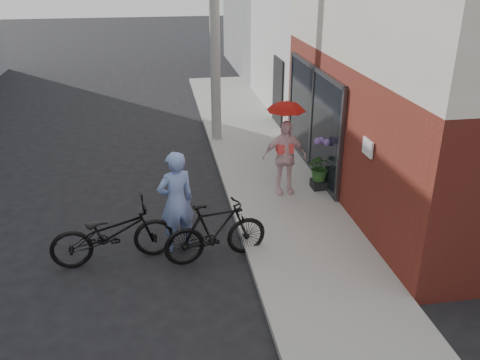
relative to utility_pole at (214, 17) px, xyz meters
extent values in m
plane|color=black|center=(-1.10, -6.00, -3.50)|extent=(80.00, 80.00, 0.00)
cube|color=#999893|center=(1.00, -4.00, -3.44)|extent=(2.20, 24.00, 0.12)
cube|color=#9E9E99|center=(-0.16, -4.00, -3.44)|extent=(0.12, 24.00, 0.12)
cube|color=black|center=(2.06, -2.50, -2.14)|extent=(0.06, 3.80, 2.40)
cube|color=white|center=(2.06, -5.80, -1.68)|extent=(0.04, 0.40, 0.30)
cube|color=silver|center=(6.10, 3.00, 0.00)|extent=(8.00, 6.00, 7.00)
cylinder|color=#9E9E99|center=(0.00, 0.00, 0.00)|extent=(0.28, 0.28, 7.00)
imported|color=#7792D4|center=(-1.41, -5.68, -2.55)|extent=(0.81, 0.67, 1.90)
imported|color=black|center=(-2.54, -5.93, -2.94)|extent=(2.22, 1.04, 1.12)
imported|color=black|center=(-0.76, -6.16, -2.94)|extent=(1.92, 0.85, 1.12)
imported|color=#FFD5D9|center=(1.03, -3.85, -2.55)|extent=(0.98, 0.43, 1.66)
imported|color=red|center=(1.03, -3.85, -1.37)|extent=(0.79, 0.79, 0.70)
cube|color=black|center=(1.90, -3.79, -3.29)|extent=(0.37, 0.37, 0.19)
imported|color=#2C5823|center=(1.90, -3.79, -2.86)|extent=(0.59, 0.51, 0.66)
camera|label=1|loc=(-1.60, -13.89, 1.48)|focal=38.00mm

